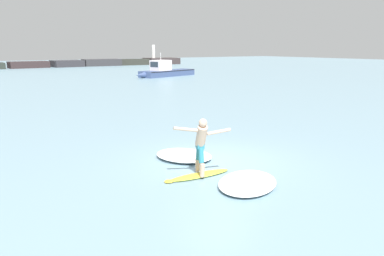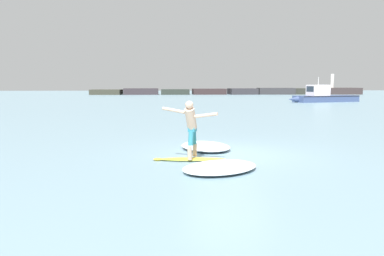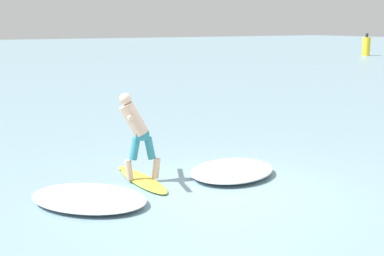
# 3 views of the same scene
# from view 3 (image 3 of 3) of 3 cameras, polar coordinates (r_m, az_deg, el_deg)

# --- Properties ---
(ground_plane) EXTENTS (200.00, 200.00, 0.00)m
(ground_plane) POSITION_cam_3_polar(r_m,az_deg,el_deg) (9.90, 2.83, -6.76)
(ground_plane) COLOR #70909F
(surfboard) EXTENTS (2.15, 0.56, 0.20)m
(surfboard) POSITION_cam_3_polar(r_m,az_deg,el_deg) (10.51, -5.34, -5.54)
(surfboard) COLOR yellow
(surfboard) RESTS_ON ground
(surfer) EXTENTS (1.56, 0.93, 1.69)m
(surfer) POSITION_cam_3_polar(r_m,az_deg,el_deg) (10.22, -6.05, -0.04)
(surfer) COLOR #C9A78D
(surfer) RESTS_ON surfboard
(channel_marker_buoy) EXTENTS (0.74, 0.74, 2.12)m
(channel_marker_buoy) POSITION_cam_3_polar(r_m,az_deg,el_deg) (54.77, 18.10, 8.30)
(channel_marker_buoy) COLOR yellow
(channel_marker_buoy) RESTS_ON ground
(wave_foam_at_tail) EXTENTS (2.20, 2.42, 0.23)m
(wave_foam_at_tail) POSITION_cam_3_polar(r_m,az_deg,el_deg) (10.86, 4.30, -4.54)
(wave_foam_at_tail) COLOR white
(wave_foam_at_tail) RESTS_ON ground
(wave_foam_at_nose) EXTENTS (2.60, 2.42, 0.18)m
(wave_foam_at_nose) POSITION_cam_3_polar(r_m,az_deg,el_deg) (9.40, -10.96, -7.34)
(wave_foam_at_nose) COLOR white
(wave_foam_at_nose) RESTS_ON ground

